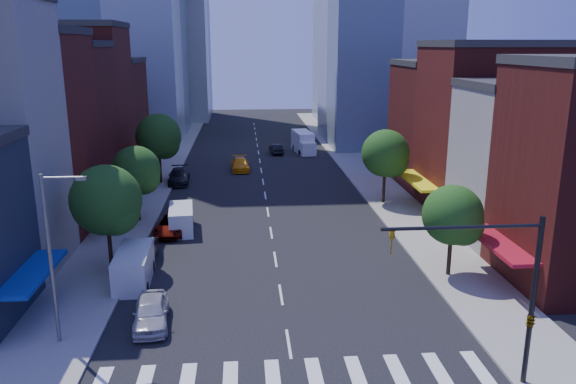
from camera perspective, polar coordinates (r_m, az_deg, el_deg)
The scene contains 30 objects.
ground at distance 30.53m, azimuth 0.07°, elevation -15.16°, with size 220.00×220.00×0.00m, color black.
sidewalk_left at distance 68.85m, azimuth -13.13°, elevation 1.67°, with size 5.00×120.00×0.15m, color gray.
sidewalk_right at distance 69.63m, azimuth 7.67°, elevation 2.07°, with size 5.00×120.00×0.15m, color gray.
crosswalk at distance 27.97m, azimuth 0.60°, elevation -18.21°, with size 19.00×3.00×0.01m, color silver.
bldg_left_2 at distance 51.02m, azimuth -26.33°, elevation 5.10°, with size 12.00×9.00×16.00m, color #5A1915.
bldg_left_3 at distance 58.99m, azimuth -23.32°, elevation 6.04°, with size 12.00×8.00×15.00m, color #4E1513.
bldg_left_4 at distance 66.92m, azimuth -21.15°, elevation 8.02°, with size 12.00×9.00×17.00m, color #5A1915.
bldg_left_5 at distance 76.24m, azimuth -19.04°, elevation 7.40°, with size 12.00×10.00×13.00m, color #4E1513.
bldg_right_1 at distance 48.30m, azimuth 24.18°, elevation 2.45°, with size 12.00×8.00×12.00m, color silver.
bldg_right_2 at distance 55.97m, azimuth 20.00°, elevation 5.95°, with size 12.00×10.00×15.00m, color #5A1915.
bldg_right_3 at distance 65.24m, azimuth 16.34°, elevation 6.49°, with size 12.00×10.00×13.00m, color #4E1513.
traffic_signal at distance 27.34m, azimuth 22.55°, elevation -10.34°, with size 7.24×2.24×8.00m.
streetlight at distance 30.67m, azimuth -22.75°, elevation -5.37°, with size 2.25×0.25×9.00m.
tree_left_near at distance 39.78m, azimuth -17.79°, elevation -1.06°, with size 4.80×4.80×7.30m.
tree_left_mid at distance 50.31m, azimuth -15.03°, elevation 1.98°, with size 4.20×4.20×6.65m.
tree_left_far at distance 63.75m, azimuth -12.89°, elevation 5.35°, with size 5.00×5.00×7.75m.
tree_right_near at distance 38.58m, azimuth 16.61°, elevation -2.50°, with size 4.00×4.00×6.20m.
tree_right_far at distance 55.07m, azimuth 10.03°, elevation 3.70°, with size 4.60×4.60×7.20m.
parked_car_front at distance 32.88m, azimuth -13.75°, elevation -11.74°, with size 1.88×4.66×1.59m, color #AFAFB4.
parked_car_second at distance 41.71m, azimuth -14.52°, elevation -5.98°, with size 1.67×4.80×1.58m, color black.
parked_car_third at distance 47.59m, azimuth -11.69°, elevation -3.30°, with size 2.38×5.17×1.44m, color #999999.
parked_car_rear at distance 64.50m, azimuth -11.02°, elevation 1.58°, with size 2.28×5.60×1.63m, color black.
cargo_van_near at distance 38.32m, azimuth -15.43°, elevation -7.42°, with size 2.33×5.34×2.24m.
cargo_van_far at distance 47.86m, azimuth -10.79°, elevation -2.77°, with size 2.37×4.98×2.06m.
taxi at distance 70.19m, azimuth -4.87°, elevation 2.83°, with size 2.15×5.28×1.53m, color #F69D0C.
traffic_car_oncoming at distance 80.74m, azimuth -1.23°, elevation 4.40°, with size 1.48×4.24×1.40m, color black.
traffic_car_far at distance 90.38m, azimuth 1.67°, elevation 5.55°, with size 1.77×4.40×1.50m, color #999999.
box_truck at distance 81.74m, azimuth 1.57°, elevation 5.03°, with size 2.95×7.56×2.97m.
pedestrian_near at distance 37.51m, azimuth -17.26°, elevation -8.23°, with size 0.62×0.41×1.70m, color #999999.
pedestrian_far at distance 39.20m, azimuth -16.68°, elevation -7.20°, with size 0.81×0.63×1.66m, color #999999.
Camera 1 is at (-2.16, -26.36, 15.24)m, focal length 35.00 mm.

